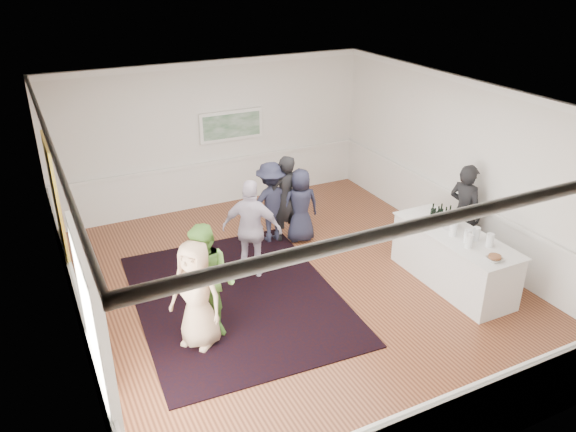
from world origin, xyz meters
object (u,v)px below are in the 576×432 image
guest_green (207,282)px  guest_lilac (252,229)px  guest_dark_b (285,199)px  guest_dark_a (271,202)px  nut_bowl (495,258)px  bartender (464,212)px  guest_tan (196,294)px  serving_table (453,259)px  guest_navy (300,206)px  ice_bucket (451,222)px

guest_green → guest_lilac: 1.79m
guest_green → guest_dark_b: (2.36, 2.26, -0.02)m
guest_lilac → guest_dark_a: bearing=-92.2°
guest_dark_a → guest_green: bearing=48.6°
guest_lilac → nut_bowl: bearing=172.8°
bartender → guest_tan: (-5.16, -0.31, -0.08)m
guest_tan → guest_green: (0.21, 0.15, 0.06)m
serving_table → guest_green: guest_green is taller
guest_navy → ice_bucket: 2.89m
guest_green → nut_bowl: guest_green is taller
serving_table → nut_bowl: (-0.09, -0.93, 0.51)m
guest_dark_b → serving_table: bearing=115.2°
nut_bowl → guest_navy: bearing=112.8°
serving_table → guest_dark_a: bearing=126.2°
bartender → guest_tan: bearing=81.9°
guest_tan → guest_navy: (2.82, 2.25, -0.09)m
guest_tan → guest_dark_b: 3.53m
serving_table → guest_lilac: size_ratio=1.32×
guest_green → guest_dark_a: size_ratio=1.10×
guest_navy → guest_lilac: bearing=40.9°
bartender → nut_bowl: size_ratio=7.32×
guest_dark_a → bartender: bearing=143.0°
guest_lilac → ice_bucket: bearing=-171.1°
guest_lilac → guest_dark_a: size_ratio=1.10×
guest_tan → guest_lilac: (1.46, 1.43, 0.06)m
nut_bowl → guest_dark_b: bearing=115.1°
guest_tan → guest_navy: guest_tan is taller
guest_dark_a → guest_navy: bearing=154.0°
guest_green → serving_table: bearing=29.8°
guest_dark_b → guest_navy: (0.25, -0.16, -0.13)m
guest_green → guest_dark_b: size_ratio=1.02×
guest_tan → ice_bucket: bearing=48.1°
serving_table → bartender: bartender is taller
guest_navy → nut_bowl: 3.83m
bartender → serving_table: bearing=119.2°
guest_tan → bartender: bearing=53.2°
guest_navy → guest_dark_a: bearing=-16.5°
bartender → ice_bucket: size_ratio=7.04×
serving_table → guest_tan: bearing=175.5°
bartender → guest_green: (-4.95, -0.16, -0.03)m
guest_dark_b → nut_bowl: 4.08m
bartender → ice_bucket: (-0.72, -0.44, 0.15)m
serving_table → ice_bucket: size_ratio=9.02×
serving_table → guest_lilac: (-2.94, 1.78, 0.41)m
guest_green → nut_bowl: 4.34m
guest_green → guest_navy: 3.35m
bartender → guest_green: bearing=80.3°
guest_tan → guest_navy: bearing=88.2°
bartender → guest_dark_a: bartender is taller
nut_bowl → bartender: bearing=61.7°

